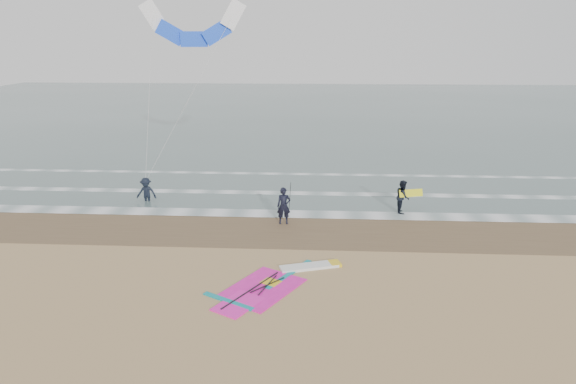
# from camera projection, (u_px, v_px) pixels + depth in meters

# --- Properties ---
(ground) EXTENTS (120.00, 120.00, 0.00)m
(ground) POSITION_uv_depth(u_px,v_px,m) (287.00, 287.00, 19.21)
(ground) COLOR tan
(ground) RESTS_ON ground
(sea_water) EXTENTS (120.00, 80.00, 0.02)m
(sea_water) POSITION_uv_depth(u_px,v_px,m) (309.00, 111.00, 65.09)
(sea_water) COLOR #47605E
(sea_water) RESTS_ON ground
(wet_sand_band) EXTENTS (120.00, 5.00, 0.01)m
(wet_sand_band) POSITION_uv_depth(u_px,v_px,m) (295.00, 229.00, 24.94)
(wet_sand_band) COLOR brown
(wet_sand_band) RESTS_ON ground
(foam_waterline) EXTENTS (120.00, 9.15, 0.02)m
(foam_waterline) POSITION_uv_depth(u_px,v_px,m) (298.00, 201.00, 29.18)
(foam_waterline) COLOR white
(foam_waterline) RESTS_ON ground
(windsurf_rig) EXTENTS (5.15, 4.87, 0.12)m
(windsurf_rig) POSITION_uv_depth(u_px,v_px,m) (277.00, 282.00, 19.48)
(windsurf_rig) COLOR white
(windsurf_rig) RESTS_ON ground
(person_standing) EXTENTS (0.72, 0.51, 1.87)m
(person_standing) POSITION_uv_depth(u_px,v_px,m) (284.00, 206.00, 25.46)
(person_standing) COLOR black
(person_standing) RESTS_ON ground
(person_walking) EXTENTS (0.72, 0.90, 1.77)m
(person_walking) POSITION_uv_depth(u_px,v_px,m) (403.00, 197.00, 27.10)
(person_walking) COLOR black
(person_walking) RESTS_ON ground
(person_wading) EXTENTS (1.16, 0.69, 1.76)m
(person_wading) POSITION_uv_depth(u_px,v_px,m) (146.00, 187.00, 28.91)
(person_wading) COLOR black
(person_wading) RESTS_ON ground
(held_pole) EXTENTS (0.17, 0.86, 1.82)m
(held_pole) POSITION_uv_depth(u_px,v_px,m) (290.00, 198.00, 25.32)
(held_pole) COLOR black
(held_pole) RESTS_ON ground
(carried_kiteboard) EXTENTS (1.30, 0.51, 0.39)m
(carried_kiteboard) POSITION_uv_depth(u_px,v_px,m) (411.00, 193.00, 26.92)
(carried_kiteboard) COLOR yellow
(carried_kiteboard) RESTS_ON ground
(surf_kite) EXTENTS (6.07, 2.97, 9.89)m
(surf_kite) POSITION_uv_depth(u_px,v_px,m) (193.00, 27.00, 28.88)
(surf_kite) COLOR white
(surf_kite) RESTS_ON ground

